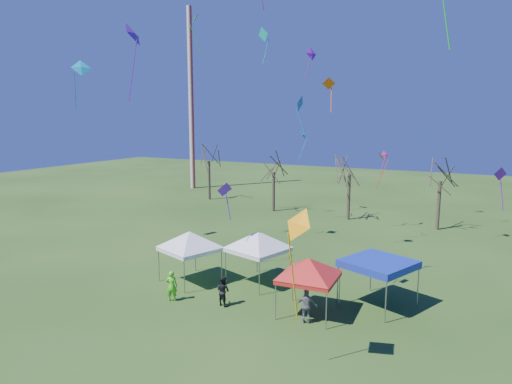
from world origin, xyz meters
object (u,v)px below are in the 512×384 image
(radio_mast, at_px, (191,100))
(tree_3, at_px, (441,163))
(tent_white_west, at_px, (189,235))
(tent_red, at_px, (309,262))
(tree_1, at_px, (274,158))
(tree_2, at_px, (350,157))
(person_green, at_px, (172,286))
(person_dark, at_px, (223,291))
(tree_0, at_px, (209,147))
(person_grey, at_px, (307,306))
(tent_white_mid, at_px, (258,235))
(tent_blue, at_px, (379,264))

(radio_mast, distance_m, tree_3, 36.04)
(tent_white_west, distance_m, tent_red, 8.33)
(tree_1, bearing_deg, tree_3, -2.06)
(tree_2, distance_m, person_green, 25.35)
(tree_1, xyz_separation_m, person_dark, (8.32, -24.06, -4.97))
(person_green, bearing_deg, tree_0, -84.73)
(person_dark, relative_size, person_green, 0.95)
(person_grey, bearing_deg, person_dark, -18.32)
(tent_white_mid, bearing_deg, tree_0, 129.01)
(tree_0, height_order, tent_white_mid, tree_0)
(tree_3, xyz_separation_m, tent_blue, (-1.02, -19.63, -3.73))
(person_green, bearing_deg, tent_blue, -179.99)
(radio_mast, relative_size, tent_blue, 5.93)
(tree_1, xyz_separation_m, tent_white_mid, (8.46, -20.15, -2.74))
(radio_mast, distance_m, person_grey, 46.59)
(tent_white_mid, xyz_separation_m, person_dark, (-0.14, -3.90, -2.22))
(radio_mast, distance_m, tent_red, 45.23)
(tree_2, relative_size, tent_white_west, 2.06)
(tree_2, height_order, tent_blue, tree_2)
(radio_mast, relative_size, person_dark, 15.19)
(tent_white_mid, relative_size, person_dark, 2.50)
(radio_mast, height_order, tent_red, radio_mast)
(radio_mast, xyz_separation_m, tree_3, (34.03, -9.96, -6.42))
(tree_2, xyz_separation_m, person_green, (-2.93, -24.59, -5.43))
(tree_2, relative_size, tent_blue, 1.94)
(radio_mast, height_order, tree_0, radio_mast)
(tent_red, height_order, person_dark, tent_red)
(tree_2, bearing_deg, tent_red, -78.92)
(tent_white_mid, height_order, person_grey, tent_white_mid)
(tree_3, distance_m, person_grey, 24.25)
(tent_white_mid, bearing_deg, tree_1, 112.78)
(person_dark, bearing_deg, radio_mast, -40.18)
(tent_red, xyz_separation_m, person_grey, (0.30, -1.01, -1.93))
(tree_0, bearing_deg, tent_white_west, -59.19)
(tent_blue, xyz_separation_m, person_dark, (-7.46, -3.82, -1.52))
(tree_3, distance_m, person_green, 27.27)
(tent_blue, bearing_deg, person_green, -155.85)
(radio_mast, distance_m, tent_white_mid, 40.25)
(radio_mast, bearing_deg, tent_blue, -41.86)
(tree_3, relative_size, person_green, 4.58)
(tree_3, distance_m, person_dark, 25.49)
(person_grey, distance_m, person_green, 7.73)
(tree_1, bearing_deg, person_dark, -70.92)
(tent_white_mid, distance_m, person_grey, 6.44)
(tree_3, bearing_deg, person_green, -115.04)
(person_grey, bearing_deg, tent_blue, -143.80)
(person_grey, bearing_deg, tent_white_mid, -58.35)
(tree_0, height_order, tree_2, tree_0)
(tree_0, bearing_deg, tree_1, -15.18)
(tree_0, bearing_deg, person_green, -60.60)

